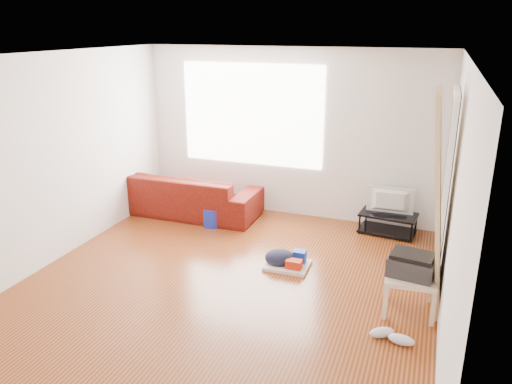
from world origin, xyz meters
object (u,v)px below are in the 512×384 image
(bucket, at_px, (213,226))
(backpack, at_px, (280,265))
(tv_stand, at_px, (388,223))
(side_table, at_px, (410,280))
(sofa, at_px, (190,213))
(cleaning_tray, at_px, (289,262))

(bucket, distance_m, backpack, 1.57)
(tv_stand, xyz_separation_m, bucket, (-2.42, -0.61, -0.15))
(side_table, height_order, backpack, side_table)
(sofa, bearing_deg, tv_stand, -174.81)
(backpack, bearing_deg, bucket, 130.68)
(tv_stand, bearing_deg, backpack, -120.86)
(sofa, bearing_deg, side_table, 153.08)
(tv_stand, bearing_deg, cleaning_tray, -118.17)
(sofa, relative_size, side_table, 4.09)
(sofa, height_order, tv_stand, sofa)
(sofa, relative_size, cleaning_tray, 4.14)
(cleaning_tray, bearing_deg, bucket, 148.68)
(sofa, bearing_deg, bucket, 148.30)
(side_table, height_order, cleaning_tray, side_table)
(tv_stand, relative_size, bucket, 3.03)
(tv_stand, bearing_deg, side_table, -72.11)
(sofa, distance_m, tv_stand, 2.99)
(sofa, bearing_deg, backpack, 146.88)
(tv_stand, bearing_deg, sofa, -168.64)
(bucket, height_order, cleaning_tray, cleaning_tray)
(tv_stand, distance_m, backpack, 1.86)
(sofa, distance_m, bucket, 0.65)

